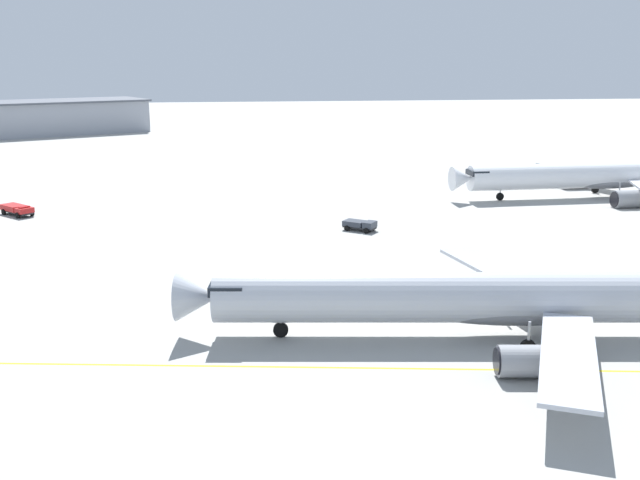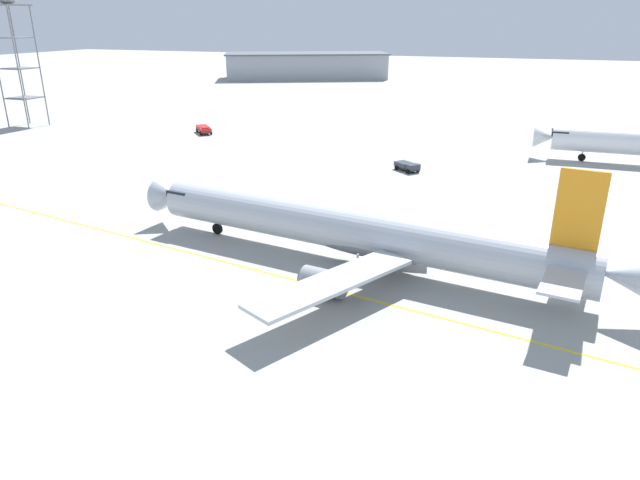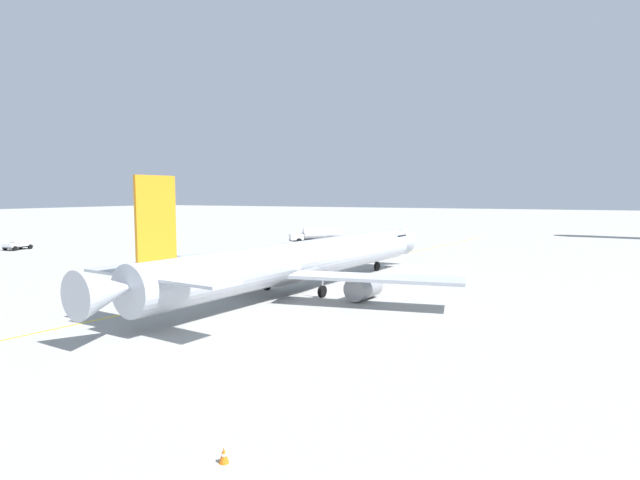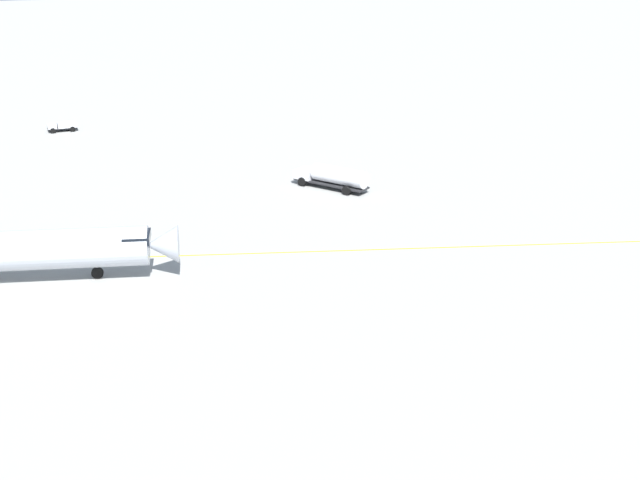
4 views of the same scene
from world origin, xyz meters
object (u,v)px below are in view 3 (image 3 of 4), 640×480
fuel_tanker_truck (317,235)px  safety_cone_near (224,455)px  pushback_tug_truck (18,245)px  airliner_main (302,262)px

fuel_tanker_truck → safety_cone_near: fuel_tanker_truck is taller
fuel_tanker_truck → pushback_tug_truck: bearing=-1.6°
airliner_main → pushback_tug_truck: bearing=86.8°
safety_cone_near → airliner_main: bearing=22.5°
safety_cone_near → fuel_tanker_truck: bearing=23.6°
airliner_main → fuel_tanker_truck: airliner_main is taller
airliner_main → fuel_tanker_truck: bearing=32.3°
pushback_tug_truck → safety_cone_near: (-40.86, -72.20, -0.52)m
fuel_tanker_truck → safety_cone_near: bearing=73.7°
safety_cone_near → pushback_tug_truck: bearing=60.5°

